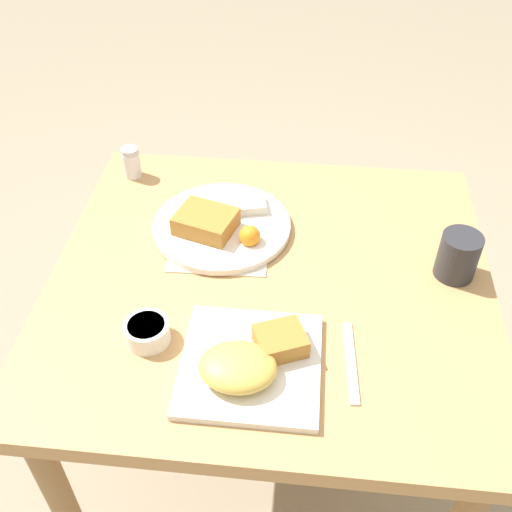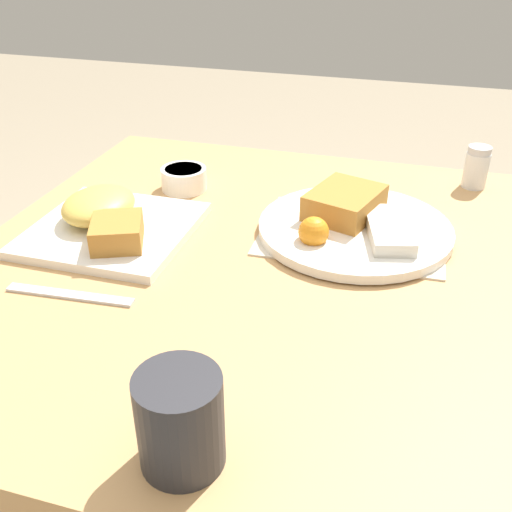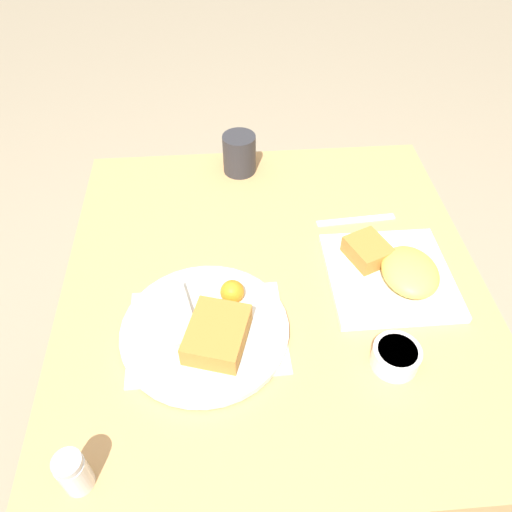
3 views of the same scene
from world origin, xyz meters
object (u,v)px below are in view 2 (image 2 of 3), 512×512
(sauce_ramekin, at_px, (184,178))
(butter_knife, at_px, (70,295))
(coffee_mug, at_px, (180,421))
(plate_oval_far, at_px, (353,223))
(plate_square_near, at_px, (108,221))
(salt_shaker, at_px, (476,170))

(sauce_ramekin, xyz_separation_m, butter_knife, (0.35, -0.01, -0.02))
(sauce_ramekin, bearing_deg, coffee_mug, 22.07)
(plate_oval_far, distance_m, butter_knife, 0.42)
(coffee_mug, bearing_deg, plate_oval_far, 169.96)
(coffee_mug, bearing_deg, butter_knife, -130.13)
(plate_square_near, height_order, coffee_mug, coffee_mug)
(plate_square_near, height_order, plate_oval_far, plate_square_near)
(plate_oval_far, xyz_separation_m, coffee_mug, (0.47, -0.08, 0.03))
(butter_knife, bearing_deg, sauce_ramekin, 83.81)
(sauce_ramekin, bearing_deg, plate_oval_far, 75.05)
(salt_shaker, relative_size, coffee_mug, 0.79)
(plate_oval_far, distance_m, sauce_ramekin, 0.32)
(plate_square_near, height_order, butter_knife, plate_square_near)
(salt_shaker, bearing_deg, sauce_ramekin, -72.48)
(sauce_ramekin, bearing_deg, salt_shaker, 107.52)
(plate_square_near, distance_m, sauce_ramekin, 0.19)
(salt_shaker, distance_m, coffee_mug, 0.75)
(plate_square_near, xyz_separation_m, sauce_ramekin, (-0.18, 0.05, -0.00))
(plate_oval_far, relative_size, butter_knife, 1.69)
(plate_oval_far, bearing_deg, sauce_ramekin, -104.95)
(sauce_ramekin, relative_size, coffee_mug, 0.84)
(butter_knife, bearing_deg, salt_shaker, 41.38)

